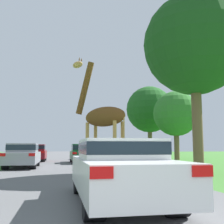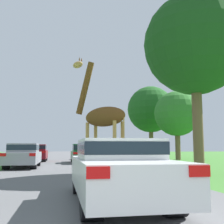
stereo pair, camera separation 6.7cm
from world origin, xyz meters
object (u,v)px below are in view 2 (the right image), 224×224
at_px(car_verge_right, 92,151).
at_px(tree_left_edge, 195,45).
at_px(giraffe_near_road, 101,116).
at_px(tree_right_cluster, 177,114).
at_px(tree_mid_field, 151,110).
at_px(car_queue_right, 24,155).
at_px(car_lead_maroon, 117,168).
at_px(car_far_ahead, 83,153).
at_px(car_queue_left, 35,152).

relative_size(car_verge_right, tree_left_edge, 0.53).
bearing_deg(giraffe_near_road, tree_right_cluster, 15.30).
relative_size(tree_left_edge, tree_mid_field, 1.02).
bearing_deg(tree_mid_field, tree_left_edge, -101.93).
bearing_deg(car_queue_right, car_lead_maroon, -73.60).
bearing_deg(tree_left_edge, car_far_ahead, 115.51).
bearing_deg(car_queue_right, tree_right_cluster, 32.16).
distance_m(tree_right_cluster, tree_mid_field, 6.32).
distance_m(giraffe_near_road, car_queue_left, 14.74).
relative_size(giraffe_near_road, tree_left_edge, 0.59).
bearing_deg(tree_left_edge, car_verge_right, 101.96).
bearing_deg(car_verge_right, tree_mid_field, 27.21).
xyz_separation_m(car_lead_maroon, car_queue_right, (-3.37, 11.44, 0.03)).
bearing_deg(giraffe_near_road, car_lead_maroon, -135.71).
relative_size(giraffe_near_road, car_queue_right, 1.10).
bearing_deg(car_far_ahead, car_verge_right, 77.69).
height_order(car_lead_maroon, car_verge_right, car_verge_right).
bearing_deg(tree_right_cluster, tree_mid_field, 96.24).
relative_size(tree_right_cluster, tree_mid_field, 0.79).
xyz_separation_m(giraffe_near_road, car_lead_maroon, (-0.38, -5.14, -1.72)).
distance_m(giraffe_near_road, car_far_ahead, 11.11).
height_order(car_queue_right, car_queue_left, car_queue_left).
distance_m(car_verge_right, tree_mid_field, 9.78).
bearing_deg(car_queue_right, car_queue_left, 90.03).
distance_m(car_lead_maroon, tree_right_cluster, 22.58).
relative_size(car_queue_left, car_verge_right, 0.86).
relative_size(car_queue_right, car_queue_left, 1.17).
bearing_deg(car_lead_maroon, tree_right_cluster, 63.20).
height_order(car_queue_right, tree_mid_field, tree_mid_field).
bearing_deg(car_queue_left, tree_mid_field, 27.90).
relative_size(giraffe_near_road, car_queue_left, 1.29).
bearing_deg(tree_mid_field, car_far_ahead, -131.72).
bearing_deg(giraffe_near_road, car_queue_right, 79.32).
bearing_deg(tree_left_edge, car_queue_right, 149.19).
height_order(tree_right_cluster, tree_mid_field, tree_mid_field).
height_order(car_lead_maroon, tree_mid_field, tree_mid_field).
xyz_separation_m(car_queue_right, car_queue_left, (-0.00, 7.85, 0.00)).
relative_size(car_far_ahead, tree_left_edge, 0.55).
bearing_deg(car_queue_left, car_far_ahead, -39.07).
bearing_deg(car_far_ahead, car_queue_right, -129.77).
height_order(giraffe_near_road, car_lead_maroon, giraffe_near_road).
height_order(car_lead_maroon, car_queue_right, car_queue_right).
distance_m(car_queue_right, car_far_ahead, 6.09).
bearing_deg(car_queue_left, car_verge_right, 28.87).
bearing_deg(car_far_ahead, tree_mid_field, 48.28).
distance_m(giraffe_near_road, tree_left_edge, 6.23).
bearing_deg(tree_mid_field, car_queue_right, -131.11).
bearing_deg(giraffe_near_road, tree_left_edge, -27.60).
xyz_separation_m(car_far_ahead, tree_right_cluster, (9.51, 3.75, 3.73)).
distance_m(giraffe_near_road, car_lead_maroon, 5.44).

